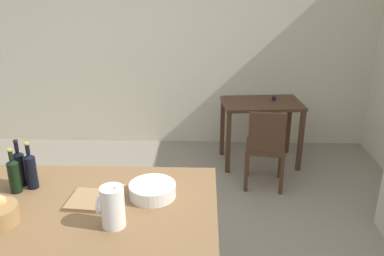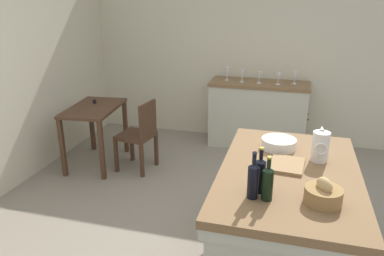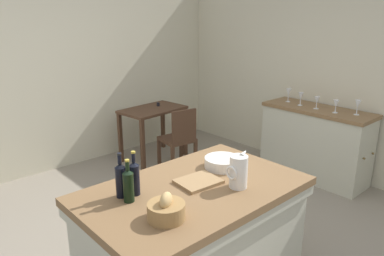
{
  "view_description": "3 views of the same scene",
  "coord_description": "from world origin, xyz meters",
  "px_view_note": "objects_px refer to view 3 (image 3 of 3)",
  "views": [
    {
      "loc": [
        0.43,
        -2.53,
        2.18
      ],
      "look_at": [
        0.33,
        0.59,
        0.96
      ],
      "focal_mm": 37.85,
      "sensor_mm": 36.0,
      "label": 1
    },
    {
      "loc": [
        -2.89,
        -0.42,
        2.11
      ],
      "look_at": [
        0.29,
        0.46,
        0.91
      ],
      "focal_mm": 35.29,
      "sensor_mm": 36.0,
      "label": 2
    },
    {
      "loc": [
        -1.9,
        -2.22,
        2.05
      ],
      "look_at": [
        0.49,
        0.43,
        0.94
      ],
      "focal_mm": 34.4,
      "sensor_mm": 36.0,
      "label": 3
    }
  ],
  "objects_px": {
    "writing_desk": "(153,117)",
    "wine_bottle_green": "(128,185)",
    "side_cabinet": "(315,143)",
    "wine_glass_far_left": "(358,105)",
    "wine_glass_middle": "(317,100)",
    "bread_basket": "(166,210)",
    "island_table": "(194,235)",
    "wine_bottle_amber": "(121,179)",
    "wine_glass_far_right": "(289,93)",
    "wooden_chair": "(179,138)",
    "cutting_board": "(198,182)",
    "wash_bowl": "(222,163)",
    "pitcher": "(238,171)",
    "wine_glass_right": "(301,97)",
    "wine_bottle_dark": "(134,177)",
    "wine_glass_left": "(336,104)"
  },
  "relations": [
    {
      "from": "writing_desk",
      "to": "wine_bottle_green",
      "type": "relative_size",
      "value": 3.2
    },
    {
      "from": "side_cabinet",
      "to": "writing_desk",
      "type": "distance_m",
      "value": 2.24
    },
    {
      "from": "wine_glass_far_left",
      "to": "wine_glass_middle",
      "type": "relative_size",
      "value": 1.15
    },
    {
      "from": "bread_basket",
      "to": "wine_glass_far_left",
      "type": "relative_size",
      "value": 1.31
    },
    {
      "from": "island_table",
      "to": "bread_basket",
      "type": "xyz_separation_m",
      "value": [
        -0.41,
        -0.21,
        0.46
      ]
    },
    {
      "from": "island_table",
      "to": "wine_bottle_green",
      "type": "distance_m",
      "value": 0.71
    },
    {
      "from": "wine_bottle_amber",
      "to": "wine_glass_far_right",
      "type": "height_order",
      "value": "wine_bottle_amber"
    },
    {
      "from": "wooden_chair",
      "to": "cutting_board",
      "type": "height_order",
      "value": "cutting_board"
    },
    {
      "from": "wooden_chair",
      "to": "bread_basket",
      "type": "height_order",
      "value": "bread_basket"
    },
    {
      "from": "wine_glass_far_right",
      "to": "wine_bottle_amber",
      "type": "bearing_deg",
      "value": -166.61
    },
    {
      "from": "wash_bowl",
      "to": "wine_glass_far_left",
      "type": "height_order",
      "value": "wine_glass_far_left"
    },
    {
      "from": "wine_glass_far_right",
      "to": "cutting_board",
      "type": "bearing_deg",
      "value": -159.83
    },
    {
      "from": "pitcher",
      "to": "bread_basket",
      "type": "distance_m",
      "value": 0.65
    },
    {
      "from": "wooden_chair",
      "to": "wine_glass_far_left",
      "type": "bearing_deg",
      "value": -55.12
    },
    {
      "from": "pitcher",
      "to": "wine_bottle_green",
      "type": "relative_size",
      "value": 0.94
    },
    {
      "from": "wine_glass_far_left",
      "to": "wine_glass_right",
      "type": "relative_size",
      "value": 1.05
    },
    {
      "from": "wash_bowl",
      "to": "wine_glass_far_left",
      "type": "distance_m",
      "value": 2.19
    },
    {
      "from": "wine_glass_far_right",
      "to": "wine_glass_far_left",
      "type": "bearing_deg",
      "value": -88.61
    },
    {
      "from": "side_cabinet",
      "to": "wine_glass_middle",
      "type": "bearing_deg",
      "value": 174.34
    },
    {
      "from": "wooden_chair",
      "to": "wine_glass_middle",
      "type": "distance_m",
      "value": 1.81
    },
    {
      "from": "wine_bottle_dark",
      "to": "pitcher",
      "type": "bearing_deg",
      "value": -33.22
    },
    {
      "from": "wine_bottle_green",
      "to": "bread_basket",
      "type": "bearing_deg",
      "value": -82.31
    },
    {
      "from": "bread_basket",
      "to": "cutting_board",
      "type": "distance_m",
      "value": 0.54
    },
    {
      "from": "bread_basket",
      "to": "wine_bottle_green",
      "type": "xyz_separation_m",
      "value": [
        -0.05,
        0.34,
        0.06
      ]
    },
    {
      "from": "wine_glass_left",
      "to": "wooden_chair",
      "type": "bearing_deg",
      "value": 126.09
    },
    {
      "from": "side_cabinet",
      "to": "bread_basket",
      "type": "relative_size",
      "value": 5.95
    },
    {
      "from": "wine_glass_far_left",
      "to": "wine_glass_far_right",
      "type": "bearing_deg",
      "value": 91.39
    },
    {
      "from": "wine_bottle_dark",
      "to": "wine_glass_far_right",
      "type": "bearing_deg",
      "value": 14.4
    },
    {
      "from": "island_table",
      "to": "wine_glass_middle",
      "type": "bearing_deg",
      "value": 11.04
    },
    {
      "from": "island_table",
      "to": "wine_bottle_green",
      "type": "relative_size",
      "value": 5.44
    },
    {
      "from": "island_table",
      "to": "wine_bottle_green",
      "type": "height_order",
      "value": "wine_bottle_green"
    },
    {
      "from": "wooden_chair",
      "to": "wine_bottle_amber",
      "type": "xyz_separation_m",
      "value": [
        -1.82,
        -1.56,
        0.52
      ]
    },
    {
      "from": "wine_bottle_amber",
      "to": "wine_bottle_green",
      "type": "xyz_separation_m",
      "value": [
        0.0,
        -0.09,
        -0.01
      ]
    },
    {
      "from": "wash_bowl",
      "to": "wine_glass_right",
      "type": "bearing_deg",
      "value": 16.34
    },
    {
      "from": "island_table",
      "to": "cutting_board",
      "type": "xyz_separation_m",
      "value": [
        0.07,
        0.02,
        0.41
      ]
    },
    {
      "from": "writing_desk",
      "to": "cutting_board",
      "type": "bearing_deg",
      "value": -119.12
    },
    {
      "from": "wine_glass_right",
      "to": "wine_glass_far_left",
      "type": "bearing_deg",
      "value": -83.52
    },
    {
      "from": "side_cabinet",
      "to": "pitcher",
      "type": "height_order",
      "value": "pitcher"
    },
    {
      "from": "wine_bottle_dark",
      "to": "wine_bottle_amber",
      "type": "xyz_separation_m",
      "value": [
        -0.09,
        0.03,
        0.0
      ]
    },
    {
      "from": "pitcher",
      "to": "wine_glass_far_right",
      "type": "relative_size",
      "value": 1.56
    },
    {
      "from": "wine_bottle_amber",
      "to": "wine_glass_middle",
      "type": "height_order",
      "value": "wine_bottle_amber"
    },
    {
      "from": "island_table",
      "to": "bread_basket",
      "type": "bearing_deg",
      "value": -153.31
    },
    {
      "from": "wash_bowl",
      "to": "cutting_board",
      "type": "xyz_separation_m",
      "value": [
        -0.34,
        -0.08,
        -0.03
      ]
    },
    {
      "from": "island_table",
      "to": "wash_bowl",
      "type": "distance_m",
      "value": 0.61
    },
    {
      "from": "pitcher",
      "to": "wine_glass_far_right",
      "type": "xyz_separation_m",
      "value": [
        2.33,
        1.15,
        0.06
      ]
    },
    {
      "from": "wash_bowl",
      "to": "wine_glass_far_right",
      "type": "relative_size",
      "value": 1.62
    },
    {
      "from": "wine_bottle_amber",
      "to": "wine_glass_right",
      "type": "bearing_deg",
      "value": 9.54
    },
    {
      "from": "island_table",
      "to": "writing_desk",
      "type": "height_order",
      "value": "island_table"
    },
    {
      "from": "writing_desk",
      "to": "wash_bowl",
      "type": "xyz_separation_m",
      "value": [
        -0.98,
        -2.29,
        0.27
      ]
    },
    {
      "from": "writing_desk",
      "to": "wine_bottle_dark",
      "type": "height_order",
      "value": "wine_bottle_dark"
    }
  ]
}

